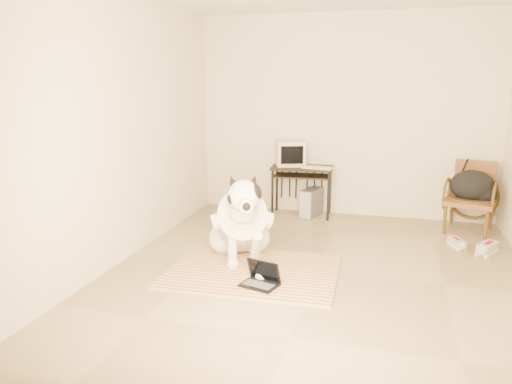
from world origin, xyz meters
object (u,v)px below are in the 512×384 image
at_px(pc_tower, 311,202).
at_px(backpack, 474,187).
at_px(rattan_chair, 471,197).
at_px(dog, 241,223).
at_px(computer_desk, 302,174).
at_px(crt_monitor, 290,153).
at_px(laptop, 261,279).

height_order(pc_tower, backpack, backpack).
bearing_deg(backpack, rattan_chair, 101.95).
xyz_separation_m(dog, rattan_chair, (2.43, 1.73, 0.03)).
xyz_separation_m(dog, computer_desk, (0.29, 1.85, 0.19)).
bearing_deg(pc_tower, crt_monitor, 170.25).
height_order(dog, backpack, dog).
distance_m(crt_monitor, pc_tower, 0.74).
height_order(laptop, backpack, backpack).
bearing_deg(computer_desk, dog, -99.04).
distance_m(computer_desk, rattan_chair, 2.14).
bearing_deg(pc_tower, dog, -103.09).
xyz_separation_m(dog, crt_monitor, (0.12, 1.92, 0.46)).
relative_size(computer_desk, pc_tower, 1.94).
bearing_deg(pc_tower, backpack, -5.75).
bearing_deg(laptop, computer_desk, 91.95).
distance_m(crt_monitor, rattan_chair, 2.36).
xyz_separation_m(laptop, pc_tower, (0.06, 2.49, 0.12)).
bearing_deg(rattan_chair, laptop, -131.02).
relative_size(dog, rattan_chair, 1.42).
xyz_separation_m(laptop, rattan_chair, (2.05, 2.35, 0.35)).
xyz_separation_m(rattan_chair, backpack, (0.01, -0.07, 0.14)).
distance_m(laptop, backpack, 3.12).
distance_m(pc_tower, rattan_chair, 2.01).
bearing_deg(pc_tower, laptop, -91.27).
distance_m(rattan_chair, backpack, 0.16).
bearing_deg(pc_tower, computer_desk, -173.25).
height_order(pc_tower, rattan_chair, rattan_chair).
distance_m(computer_desk, crt_monitor, 0.33).
bearing_deg(backpack, laptop, -132.08).
bearing_deg(laptop, crt_monitor, 95.89).
xyz_separation_m(computer_desk, crt_monitor, (-0.18, 0.07, 0.27)).
relative_size(dog, pc_tower, 2.76).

